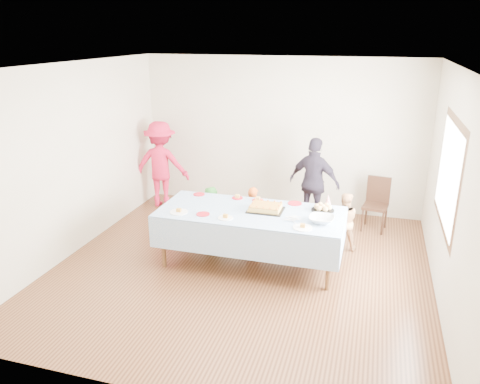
% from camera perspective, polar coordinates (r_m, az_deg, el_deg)
% --- Properties ---
extents(ground, '(5.00, 5.00, 0.00)m').
position_cam_1_polar(ground, '(6.54, 0.19, -9.18)').
color(ground, '#432413').
rests_on(ground, ground).
extents(room_walls, '(5.04, 5.04, 2.72)m').
position_cam_1_polar(room_walls, '(5.90, 0.73, 6.10)').
color(room_walls, '#BFB49C').
rests_on(room_walls, ground).
extents(party_table, '(2.50, 1.10, 0.78)m').
position_cam_1_polar(party_table, '(6.36, 1.30, -2.83)').
color(party_table, '#50371B').
rests_on(party_table, ground).
extents(birthday_cake, '(0.48, 0.37, 0.08)m').
position_cam_1_polar(birthday_cake, '(6.36, 3.15, -1.93)').
color(birthday_cake, black).
rests_on(birthday_cake, party_table).
extents(rolls_tray, '(0.31, 0.31, 0.09)m').
position_cam_1_polar(rolls_tray, '(6.44, 10.05, -1.93)').
color(rolls_tray, black).
rests_on(rolls_tray, party_table).
extents(punch_bowl, '(0.32, 0.32, 0.08)m').
position_cam_1_polar(punch_bowl, '(6.05, 9.90, -3.31)').
color(punch_bowl, silver).
rests_on(punch_bowl, party_table).
extents(party_hat, '(0.11, 0.11, 0.19)m').
position_cam_1_polar(party_hat, '(6.57, 10.67, -1.04)').
color(party_hat, silver).
rests_on(party_hat, party_table).
extents(fork_pile, '(0.24, 0.18, 0.07)m').
position_cam_1_polar(fork_pile, '(6.04, 6.42, -3.25)').
color(fork_pile, white).
rests_on(fork_pile, party_table).
extents(plate_red_far_a, '(0.17, 0.17, 0.01)m').
position_cam_1_polar(plate_red_far_a, '(7.00, -5.02, -0.28)').
color(plate_red_far_a, red).
rests_on(plate_red_far_a, party_table).
extents(plate_red_far_b, '(0.16, 0.16, 0.01)m').
position_cam_1_polar(plate_red_far_b, '(6.82, -0.32, -0.73)').
color(plate_red_far_b, red).
rests_on(plate_red_far_b, party_table).
extents(plate_red_far_c, '(0.16, 0.16, 0.01)m').
position_cam_1_polar(plate_red_far_c, '(6.73, 2.19, -1.01)').
color(plate_red_far_c, red).
rests_on(plate_red_far_c, party_table).
extents(plate_red_far_d, '(0.20, 0.20, 0.01)m').
position_cam_1_polar(plate_red_far_d, '(6.65, 6.69, -1.38)').
color(plate_red_far_d, red).
rests_on(plate_red_far_d, party_table).
extents(plate_red_near, '(0.18, 0.18, 0.01)m').
position_cam_1_polar(plate_red_near, '(6.24, -4.53, -2.70)').
color(plate_red_near, red).
rests_on(plate_red_near, party_table).
extents(plate_white_left, '(0.25, 0.25, 0.01)m').
position_cam_1_polar(plate_white_left, '(6.34, -7.46, -2.44)').
color(plate_white_left, white).
rests_on(plate_white_left, party_table).
extents(plate_white_mid, '(0.20, 0.20, 0.01)m').
position_cam_1_polar(plate_white_mid, '(6.10, -1.78, -3.17)').
color(plate_white_mid, white).
rests_on(plate_white_mid, party_table).
extents(plate_white_right, '(0.24, 0.24, 0.01)m').
position_cam_1_polar(plate_white_right, '(5.86, 7.64, -4.33)').
color(plate_white_right, white).
rests_on(plate_white_right, party_table).
extents(dining_chair, '(0.43, 0.43, 0.87)m').
position_cam_1_polar(dining_chair, '(7.92, 16.31, -1.00)').
color(dining_chair, black).
rests_on(dining_chair, ground).
extents(toddler_left, '(0.36, 0.28, 0.88)m').
position_cam_1_polar(toddler_left, '(7.16, 1.58, -2.72)').
color(toddler_left, '#CA5119').
rests_on(toddler_left, ground).
extents(toddler_mid, '(0.45, 0.38, 0.78)m').
position_cam_1_polar(toddler_mid, '(7.44, -3.53, -2.27)').
color(toddler_mid, '#2B7527').
rests_on(toddler_mid, ground).
extents(toddler_right, '(0.49, 0.42, 0.88)m').
position_cam_1_polar(toddler_right, '(7.05, 12.52, -3.52)').
color(toddler_right, tan).
rests_on(toddler_right, ground).
extents(adult_left, '(1.09, 0.73, 1.57)m').
position_cam_1_polar(adult_left, '(8.67, -9.60, 3.35)').
color(adult_left, red).
rests_on(adult_left, ground).
extents(adult_right, '(0.94, 0.61, 1.49)m').
position_cam_1_polar(adult_right, '(7.72, 9.03, 1.11)').
color(adult_right, '#2D2735').
rests_on(adult_right, ground).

